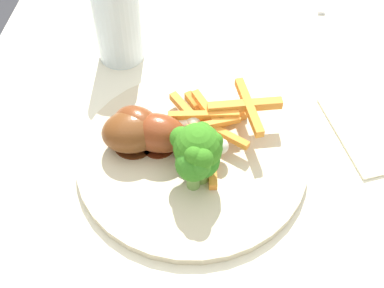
# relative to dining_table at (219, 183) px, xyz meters

# --- Properties ---
(dining_table) EXTENTS (1.00, 0.73, 0.73)m
(dining_table) POSITION_rel_dining_table_xyz_m (0.00, 0.00, 0.00)
(dining_table) COLOR silver
(dining_table) RESTS_ON ground_plane
(dinner_plate) EXTENTS (0.29, 0.29, 0.01)m
(dinner_plate) POSITION_rel_dining_table_xyz_m (-0.05, 0.04, 0.13)
(dinner_plate) COLOR beige
(dinner_plate) RESTS_ON dining_table
(broccoli_floret_front) EXTENTS (0.05, 0.04, 0.06)m
(broccoli_floret_front) POSITION_rel_dining_table_xyz_m (-0.08, 0.02, 0.17)
(broccoli_floret_front) COLOR #7AA948
(broccoli_floret_front) RESTS_ON dinner_plate
(broccoli_floret_middle) EXTENTS (0.04, 0.04, 0.06)m
(broccoli_floret_middle) POSITION_rel_dining_table_xyz_m (-0.10, 0.03, 0.17)
(broccoli_floret_middle) COLOR #73A04C
(broccoli_floret_middle) RESTS_ON dinner_plate
(broccoli_floret_back) EXTENTS (0.07, 0.06, 0.08)m
(broccoli_floret_back) POSITION_rel_dining_table_xyz_m (-0.08, 0.03, 0.18)
(broccoli_floret_back) COLOR #76A260
(broccoli_floret_back) RESTS_ON dinner_plate
(carrot_fries_pile) EXTENTS (0.15, 0.15, 0.04)m
(carrot_fries_pile) POSITION_rel_dining_table_xyz_m (-0.01, 0.01, 0.15)
(carrot_fries_pile) COLOR orange
(carrot_fries_pile) RESTS_ON dinner_plate
(chicken_drumstick_near) EXTENTS (0.08, 0.13, 0.05)m
(chicken_drumstick_near) POSITION_rel_dining_table_xyz_m (-0.04, 0.11, 0.16)
(chicken_drumstick_near) COLOR #4D220F
(chicken_drumstick_near) RESTS_ON dinner_plate
(chicken_drumstick_far) EXTENTS (0.06, 0.13, 0.05)m
(chicken_drumstick_far) POSITION_rel_dining_table_xyz_m (-0.04, 0.07, 0.16)
(chicken_drumstick_far) COLOR #581F0E
(chicken_drumstick_far) RESTS_ON dinner_plate
(chicken_drumstick_extra) EXTENTS (0.08, 0.12, 0.05)m
(chicken_drumstick_extra) POSITION_rel_dining_table_xyz_m (-0.04, 0.10, 0.16)
(chicken_drumstick_extra) COLOR #511F0E
(chicken_drumstick_extra) RESTS_ON dinner_plate
(water_glass) EXTENTS (0.07, 0.07, 0.12)m
(water_glass) POSITION_rel_dining_table_xyz_m (0.14, 0.16, 0.18)
(water_glass) COLOR silver
(water_glass) RESTS_ON dining_table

